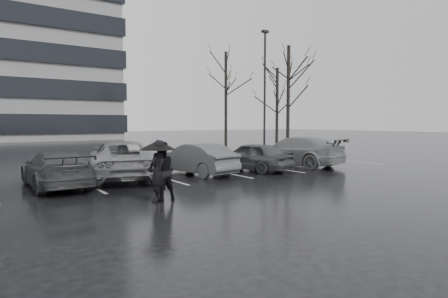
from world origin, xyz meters
TOP-DOWN VIEW (x-y plane):
  - ground at (0.00, 0.00)m, footprint 160.00×160.00m
  - car_main at (1.97, 1.84)m, footprint 2.47×4.02m
  - car_west_a at (-0.66, 2.21)m, footprint 2.04×4.08m
  - car_west_b at (-3.57, 2.75)m, footprint 3.66×5.64m
  - car_west_c at (-6.02, 2.11)m, footprint 1.79×4.22m
  - car_east at (4.86, 2.14)m, footprint 3.14×5.30m
  - pedestrian_left at (-4.18, -1.86)m, footprint 0.72×0.69m
  - pedestrian_right at (-4.04, -1.77)m, footprint 0.82×0.66m
  - umbrella at (-4.12, -1.77)m, footprint 0.99×0.99m
  - lamp_post at (8.70, 8.90)m, footprint 0.46×0.46m
  - stall_stripes at (-0.80, 2.50)m, footprint 19.72×5.00m
  - tree_east at (12.00, 10.00)m, footprint 0.26×0.26m
  - tree_ne at (14.50, 14.00)m, footprint 0.26×0.26m
  - tree_north at (11.00, 17.00)m, footprint 0.26×0.26m

SIDE VIEW (x-z plane):
  - ground at x=0.00m, z-range 0.00..0.00m
  - stall_stripes at x=-0.80m, z-range 0.00..0.00m
  - car_west_c at x=-6.02m, z-range 0.00..1.21m
  - car_main at x=1.97m, z-range 0.00..1.28m
  - car_west_a at x=-0.66m, z-range 0.00..1.28m
  - car_east at x=4.86m, z-range 0.00..1.44m
  - car_west_b at x=-3.57m, z-range 0.00..1.44m
  - pedestrian_right at x=-4.04m, z-range 0.00..1.62m
  - pedestrian_left at x=-4.18m, z-range 0.00..1.67m
  - umbrella at x=-4.12m, z-range 0.69..2.37m
  - tree_ne at x=14.50m, z-range 0.00..7.00m
  - lamp_post at x=8.70m, z-range -0.36..8.09m
  - tree_east at x=12.00m, z-range 0.00..8.00m
  - tree_north at x=11.00m, z-range 0.00..8.50m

